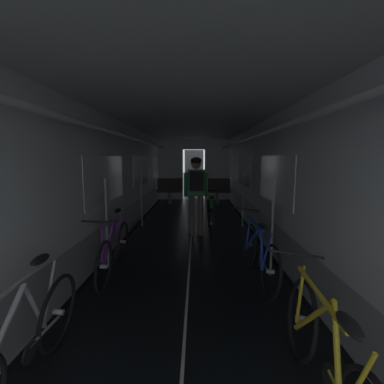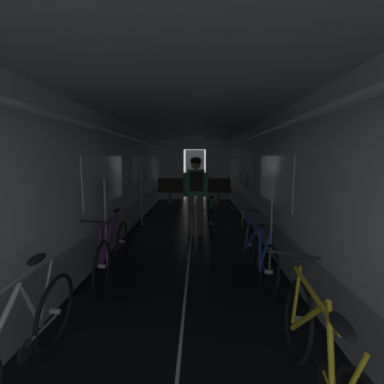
{
  "view_description": "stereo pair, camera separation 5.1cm",
  "coord_description": "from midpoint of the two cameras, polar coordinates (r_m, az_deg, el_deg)",
  "views": [
    {
      "loc": [
        0.11,
        -1.87,
        1.72
      ],
      "look_at": [
        0.0,
        4.66,
        0.87
      ],
      "focal_mm": 24.87,
      "sensor_mm": 36.0,
      "label": 1
    },
    {
      "loc": [
        0.16,
        -1.87,
        1.72
      ],
      "look_at": [
        0.0,
        4.66,
        0.87
      ],
      "focal_mm": 24.87,
      "sensor_mm": 36.0,
      "label": 2
    }
  ],
  "objects": [
    {
      "name": "train_car_shell",
      "position": [
        5.48,
        -0.46,
        7.18
      ],
      "size": [
        3.14,
        12.34,
        2.57
      ],
      "color": "black",
      "rests_on": "ground"
    },
    {
      "name": "bicycle_blue",
      "position": [
        3.95,
        13.69,
        -12.62
      ],
      "size": [
        0.44,
        1.69,
        0.95
      ],
      "color": "black",
      "rests_on": "ground"
    },
    {
      "name": "bicycle_green_in_aisle",
      "position": [
        6.13,
        3.72,
        -5.2
      ],
      "size": [
        0.44,
        1.69,
        0.94
      ],
      "color": "black",
      "rests_on": "ground"
    },
    {
      "name": "bicycle_silver",
      "position": [
        2.51,
        -33.08,
        -25.95
      ],
      "size": [
        0.44,
        1.69,
        0.95
      ],
      "color": "black",
      "rests_on": "ground"
    },
    {
      "name": "person_cyclist_aisle",
      "position": [
        5.75,
        0.64,
        0.93
      ],
      "size": [
        0.54,
        0.41,
        1.73
      ],
      "color": "brown",
      "rests_on": "ground"
    },
    {
      "name": "bicycle_purple",
      "position": [
        4.15,
        -16.67,
        -11.66
      ],
      "size": [
        0.44,
        1.69,
        0.94
      ],
      "color": "black",
      "rests_on": "ground"
    },
    {
      "name": "bench_seat_far_right",
      "position": [
        10.04,
        5.31,
        0.77
      ],
      "size": [
        0.98,
        0.51,
        0.95
      ],
      "color": "gray",
      "rests_on": "ground"
    },
    {
      "name": "bicycle_yellow",
      "position": [
        2.27,
        25.94,
        -29.38
      ],
      "size": [
        0.44,
        1.69,
        0.95
      ],
      "color": "black",
      "rests_on": "ground"
    },
    {
      "name": "ground_plane",
      "position": [
        2.54,
        -2.89,
        -35.04
      ],
      "size": [
        60.0,
        60.0,
        0.0
      ],
      "primitive_type": "plane",
      "color": "black"
    },
    {
      "name": "bench_seat_far_left",
      "position": [
        10.07,
        -4.96,
        0.79
      ],
      "size": [
        0.98,
        0.51,
        0.95
      ],
      "color": "gray",
      "rests_on": "ground"
    }
  ]
}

